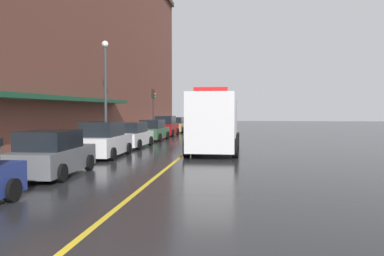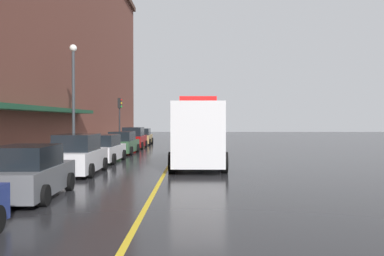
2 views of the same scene
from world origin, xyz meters
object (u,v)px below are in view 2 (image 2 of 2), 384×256
Objects in this scene: parking_meter_0 at (116,137)px; parked_car_3 at (104,149)px; street_lamp_left at (73,89)px; parked_car_5 at (134,139)px; parking_meter_3 at (52,151)px; box_truck at (198,135)px; parked_car_4 at (123,143)px; traffic_light_near at (120,113)px; parked_car_1 at (28,173)px; parked_car_2 at (78,156)px; parked_car_6 at (142,137)px.

parked_car_3 is at bearing -82.91° from parking_meter_0.
street_lamp_left reaches higher than parking_meter_0.
parked_car_5 is 3.11× the size of parking_meter_3.
box_truck reaches higher than parked_car_5.
parked_car_4 is 10.05m from box_truck.
parking_meter_0 is at bearing -92.31° from traffic_light_near.
box_truck is (5.56, 8.94, 0.92)m from parked_car_1.
parked_car_4 is 3.35× the size of parking_meter_3.
parked_car_3 is (-0.01, 11.22, -0.02)m from parked_car_1.
parking_meter_0 is (-6.95, 13.43, -0.66)m from box_truck.
traffic_light_near reaches higher than parking_meter_0.
street_lamp_left is at bearing -93.29° from parking_meter_0.
parked_car_5 reaches higher than parking_meter_0.
parked_car_1 is 12.61m from street_lamp_left.
traffic_light_near is at bearing 4.21° from parked_car_2.
box_truck is at bearing -110.33° from parked_car_3.
street_lamp_left reaches higher than parked_car_4.
parked_car_5 is at bearing 85.03° from parking_meter_3.
parked_car_3 is 6.09m from box_truck.
parked_car_6 is 0.97× the size of traffic_light_near.
parked_car_2 is 6.43m from box_truck.
parked_car_3 is 3.46× the size of parking_meter_0.
parked_car_1 is 1.06× the size of parked_car_6.
street_lamp_left is at bearing 7.89° from parked_car_1.
parking_meter_3 is (-1.36, 0.46, 0.20)m from parked_car_2.
parked_car_5 is at bearing 179.69° from parked_car_6.
parking_meter_3 is at bearing 175.83° from parked_car_6.
traffic_light_near is at bearing 89.80° from parking_meter_3.
parked_car_5 reaches higher than parking_meter_3.
parked_car_3 is at bearing -84.03° from traffic_light_near.
parking_meter_0 is (-1.40, 22.38, 0.26)m from parked_car_1.
parking_meter_0 is at bearing 18.36° from parked_car_4.
parked_car_4 is at bearing -146.20° from box_truck.
parked_car_6 is at bearing 77.42° from parking_meter_0.
parked_car_2 is at bearing -178.37° from parked_car_3.
street_lamp_left is at bearing 72.41° from parked_car_3.
box_truck is at bearing -62.63° from parking_meter_0.
traffic_light_near is (-6.89, 14.96, 1.43)m from box_truck.
box_truck is 5.70× the size of parking_meter_0.
parked_car_3 reaches higher than parking_meter_3.
parking_meter_3 is (-1.43, -22.42, 0.29)m from parked_car_6.
parked_car_4 is at bearing -73.88° from parking_meter_0.
parked_car_6 is (-0.02, 5.76, -0.09)m from parked_car_5.
parked_car_1 is at bearing -178.98° from parked_car_5.
box_truck is at bearing -61.32° from parked_car_2.
street_lamp_left is 1.61× the size of traffic_light_near.
parked_car_4 is 11.05m from parking_meter_3.
street_lamp_left is (-0.60, 5.57, 3.34)m from parking_meter_3.
parked_car_3 is at bearing 74.08° from parking_meter_3.
parked_car_3 is 11.80m from parked_car_5.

